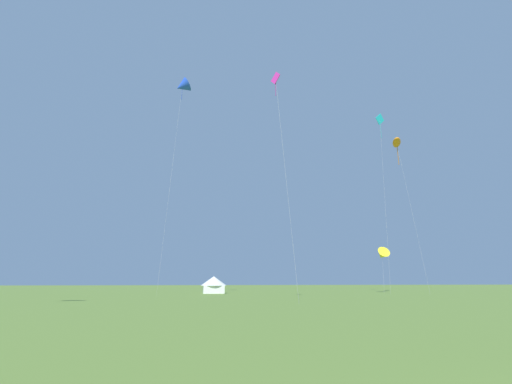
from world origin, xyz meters
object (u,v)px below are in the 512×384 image
object	(u,v)px
kite_cyan_diamond	(380,123)
kite_orange_parafoil	(397,143)
festival_tent_left	(214,284)
kite_magenta_diamond	(276,86)
kite_yellow_delta	(382,255)
kite_blue_delta	(182,86)

from	to	relation	value
kite_cyan_diamond	kite_orange_parafoil	xyz separation A→B (m)	(0.62, -3.60, -5.23)
festival_tent_left	kite_magenta_diamond	bearing A→B (deg)	-81.28
kite_orange_parafoil	kite_cyan_diamond	bearing A→B (deg)	99.85
kite_yellow_delta	kite_blue_delta	size ratio (longest dim) A/B	0.23
kite_yellow_delta	festival_tent_left	bearing A→B (deg)	178.18
kite_cyan_diamond	kite_magenta_diamond	size ratio (longest dim) A/B	1.35
festival_tent_left	kite_blue_delta	bearing A→B (deg)	-133.12
kite_orange_parafoil	kite_blue_delta	size ratio (longest dim) A/B	0.73
kite_yellow_delta	kite_cyan_diamond	size ratio (longest dim) A/B	0.25
kite_cyan_diamond	kite_yellow_delta	bearing A→B (deg)	78.01
kite_orange_parafoil	festival_tent_left	xyz separation A→B (m)	(-30.23, 9.88, -23.69)
kite_yellow_delta	kite_cyan_diamond	bearing A→B (deg)	-101.99
kite_cyan_diamond	kite_blue_delta	bearing A→B (deg)	-178.71
kite_orange_parafoil	kite_blue_delta	bearing A→B (deg)	175.69
kite_cyan_diamond	kite_magenta_diamond	distance (m)	34.78
kite_orange_parafoil	kite_blue_delta	world-z (taller)	kite_blue_delta
kite_magenta_diamond	festival_tent_left	distance (m)	35.78
kite_cyan_diamond	kite_orange_parafoil	bearing A→B (deg)	-80.15
kite_magenta_diamond	kite_orange_parafoil	distance (m)	32.15
kite_yellow_delta	kite_magenta_diamond	xyz separation A→B (m)	(-26.31, -27.85, 15.56)
festival_tent_left	kite_yellow_delta	bearing A→B (deg)	-1.82
kite_yellow_delta	kite_blue_delta	world-z (taller)	kite_blue_delta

